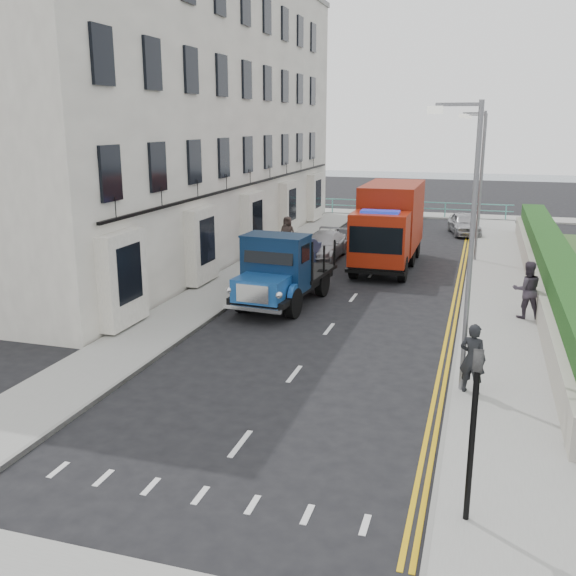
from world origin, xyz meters
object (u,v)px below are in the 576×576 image
(lamp_mid, at_px, (478,178))
(bedford_lorry, at_px, (278,275))
(parked_car_front, at_px, (272,267))
(red_lorry, at_px, (389,224))
(lamp_near, at_px, (467,234))
(pedestrian_east_near, at_px, (473,359))
(lamp_far, at_px, (481,164))

(lamp_mid, distance_m, bedford_lorry, 12.38)
(bedford_lorry, relative_size, parked_car_front, 1.33)
(bedford_lorry, bearing_deg, red_lorry, 75.73)
(bedford_lorry, relative_size, red_lorry, 0.81)
(lamp_near, bearing_deg, parked_car_front, 130.83)
(lamp_near, height_order, bedford_lorry, lamp_near)
(parked_car_front, xyz_separation_m, pedestrian_east_near, (8.12, -9.15, 0.26))
(lamp_mid, xyz_separation_m, pedestrian_east_near, (0.35, -16.15, -3.00))
(lamp_mid, bearing_deg, bedford_lorry, -122.67)
(lamp_far, height_order, bedford_lorry, lamp_far)
(bedford_lorry, height_order, pedestrian_east_near, bedford_lorry)
(bedford_lorry, bearing_deg, lamp_far, 76.70)
(lamp_near, bearing_deg, red_lorry, 105.02)
(lamp_near, height_order, red_lorry, lamp_near)
(lamp_far, xyz_separation_m, pedestrian_east_near, (0.35, -26.15, -3.00))
(bedford_lorry, relative_size, pedestrian_east_near, 3.29)
(lamp_mid, bearing_deg, pedestrian_east_near, -88.77)
(lamp_far, height_order, red_lorry, lamp_far)
(red_lorry, relative_size, pedestrian_east_near, 4.08)
(lamp_far, bearing_deg, lamp_near, -90.00)
(bedford_lorry, xyz_separation_m, red_lorry, (2.77, 8.10, 0.77))
(lamp_far, relative_size, parked_car_front, 1.61)
(lamp_near, relative_size, bedford_lorry, 1.21)
(lamp_near, height_order, pedestrian_east_near, lamp_near)
(lamp_near, distance_m, lamp_mid, 16.00)
(lamp_far, distance_m, parked_car_front, 18.98)
(red_lorry, height_order, pedestrian_east_near, red_lorry)
(lamp_mid, bearing_deg, red_lorry, -151.25)
(parked_car_front, relative_size, pedestrian_east_near, 2.48)
(lamp_near, distance_m, pedestrian_east_near, 3.02)
(lamp_near, height_order, lamp_mid, same)
(lamp_mid, xyz_separation_m, parked_car_front, (-7.78, -7.00, -3.26))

